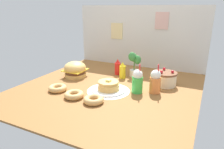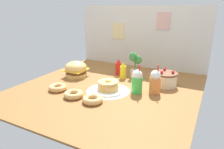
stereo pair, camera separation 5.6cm
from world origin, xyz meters
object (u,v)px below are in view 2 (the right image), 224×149
at_px(orange_float_cup, 155,82).
at_px(donut_vanilla, 93,99).
at_px(burger, 76,69).
at_px(pancake_stack, 108,87).
at_px(potted_plant, 135,63).
at_px(cream_soda_cup, 137,82).
at_px(donut_chocolate, 73,94).
at_px(donut_pink_glaze, 58,87).
at_px(mustard_bottle, 123,71).
at_px(ketchup_bottle, 118,67).
at_px(layer_cake, 165,79).

xyz_separation_m(orange_float_cup, donut_vanilla, (-0.49, -0.53, -0.10)).
height_order(burger, donut_vanilla, burger).
distance_m(pancake_stack, potted_plant, 0.66).
distance_m(cream_soda_cup, potted_plant, 0.59).
distance_m(pancake_stack, donut_vanilla, 0.34).
height_order(cream_soda_cup, donut_chocolate, cream_soda_cup).
height_order(orange_float_cup, donut_pink_glaze, orange_float_cup).
distance_m(donut_chocolate, potted_plant, 1.03).
xyz_separation_m(mustard_bottle, donut_vanilla, (0.04, -0.83, -0.07)).
height_order(pancake_stack, cream_soda_cup, cream_soda_cup).
height_order(pancake_stack, ketchup_bottle, ketchup_bottle).
bearing_deg(layer_cake, donut_pink_glaze, -146.09).
relative_size(pancake_stack, ketchup_bottle, 1.70).
relative_size(burger, potted_plant, 0.87).
bearing_deg(pancake_stack, donut_pink_glaze, -154.57).
bearing_deg(donut_vanilla, mustard_bottle, 92.72).
xyz_separation_m(orange_float_cup, donut_pink_glaze, (-1.03, -0.44, -0.10)).
relative_size(donut_chocolate, donut_vanilla, 1.00).
relative_size(layer_cake, donut_chocolate, 1.34).
distance_m(ketchup_bottle, donut_vanilla, 0.97).
xyz_separation_m(layer_cake, cream_soda_cup, (-0.24, -0.37, 0.05)).
bearing_deg(mustard_bottle, donut_chocolate, -104.65).
distance_m(cream_soda_cup, donut_chocolate, 0.72).
xyz_separation_m(pancake_stack, ketchup_bottle, (-0.16, 0.61, 0.05)).
bearing_deg(burger, ketchup_bottle, 35.95).
bearing_deg(ketchup_bottle, donut_vanilla, -80.09).
distance_m(layer_cake, donut_chocolate, 1.13).
bearing_deg(potted_plant, pancake_stack, -96.81).
xyz_separation_m(burger, pancake_stack, (0.65, -0.26, -0.05)).
height_order(pancake_stack, donut_vanilla, pancake_stack).
height_order(ketchup_bottle, donut_pink_glaze, ketchup_bottle).
height_order(layer_cake, donut_vanilla, layer_cake).
xyz_separation_m(burger, potted_plant, (0.73, 0.39, 0.08)).
bearing_deg(orange_float_cup, mustard_bottle, 150.11).
height_order(mustard_bottle, donut_chocolate, mustard_bottle).
bearing_deg(orange_float_cup, donut_pink_glaze, -156.80).
relative_size(pancake_stack, donut_vanilla, 1.83).
relative_size(layer_cake, cream_soda_cup, 0.83).
height_order(layer_cake, potted_plant, potted_plant).
xyz_separation_m(layer_cake, potted_plant, (-0.47, 0.17, 0.10)).
relative_size(mustard_bottle, donut_pink_glaze, 1.08).
relative_size(mustard_bottle, donut_chocolate, 1.08).
height_order(donut_vanilla, potted_plant, potted_plant).
height_order(donut_pink_glaze, potted_plant, potted_plant).
relative_size(mustard_bottle, orange_float_cup, 0.67).
height_order(orange_float_cup, donut_vanilla, orange_float_cup).
bearing_deg(donut_vanilla, layer_cake, 56.25).
distance_m(layer_cake, ketchup_bottle, 0.72).
bearing_deg(donut_pink_glaze, ketchup_bottle, 66.58).
height_order(mustard_bottle, donut_pink_glaze, mustard_bottle).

